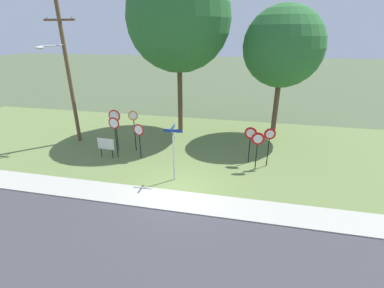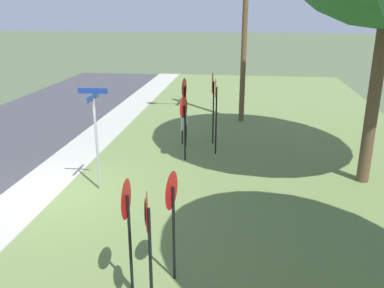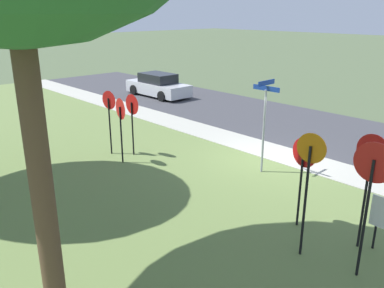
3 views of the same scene
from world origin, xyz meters
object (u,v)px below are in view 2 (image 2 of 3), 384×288
Objects in this scene: stop_sign_far_left at (184,115)px; yield_sign_far_left at (171,201)px; notice_board at (184,120)px; stop_sign_near_left at (216,102)px; stop_sign_far_center at (213,92)px; yield_sign_near_left at (126,210)px; utility_pole at (241,12)px; yield_sign_near_right at (147,227)px; stop_sign_near_right at (185,98)px; street_name_post at (96,131)px.

stop_sign_far_left is 0.99× the size of yield_sign_far_left.
notice_board is at bearing -165.00° from yield_sign_far_left.
stop_sign_near_left is 0.98× the size of stop_sign_far_center.
yield_sign_near_left is 12.80m from utility_pole.
yield_sign_far_left is (-0.39, 0.73, 0.02)m from yield_sign_near_left.
yield_sign_far_left reaches higher than yield_sign_near_left.
yield_sign_near_left is 0.84m from yield_sign_near_right.
stop_sign_far_center reaches higher than yield_sign_near_left.
stop_sign_far_left is 6.87m from yield_sign_near_left.
stop_sign_far_left is 6.53m from utility_pole.
stop_sign_near_right is 2.07× the size of notice_board.
yield_sign_near_left is at bearing 10.87° from stop_sign_far_left.
yield_sign_near_left is 0.75× the size of street_name_post.
yield_sign_near_right is at bearing 26.53° from street_name_post.
stop_sign_near_right is (-0.71, -1.19, -0.04)m from stop_sign_near_left.
yield_sign_near_right reaches higher than notice_board.
yield_sign_near_left reaches higher than stop_sign_far_left.
yield_sign_far_left is (6.48, 0.72, 0.06)m from stop_sign_far_left.
stop_sign_far_left is at bearing 11.01° from notice_board.
notice_board is at bearing 179.57° from yield_sign_near_left.
stop_sign_far_center is at bearing 83.23° from notice_board.
yield_sign_near_right is 9.68m from notice_board.
street_name_post is at bearing -17.49° from notice_board.
stop_sign_near_left is 1.22× the size of yield_sign_near_left.
stop_sign_far_center reaches higher than stop_sign_near_right.
notice_board is (-8.96, -0.29, -0.81)m from yield_sign_near_left.
yield_sign_near_left is 0.25× the size of utility_pole.
stop_sign_far_left is at bearing 172.84° from yield_sign_near_right.
yield_sign_near_right is (8.96, 0.70, -0.17)m from stop_sign_near_right.
yield_sign_far_left reaches higher than notice_board.
stop_sign_far_left is 1.00× the size of yield_sign_near_left.
street_name_post is at bearing -135.30° from yield_sign_far_left.
utility_pole is at bearing 163.28° from stop_sign_far_center.
street_name_post is 5.19m from notice_board.
stop_sign_near_right is 1.23m from notice_board.
street_name_post is at bearing -34.25° from stop_sign_far_center.
stop_sign_near_left reaches higher than yield_sign_near_left.
utility_pole is at bearing -176.62° from yield_sign_far_left.
stop_sign_near_left is 2.17m from notice_board.
utility_pole is 7.16× the size of notice_board.
stop_sign_near_right is 1.48m from stop_sign_far_left.
notice_board is at bearing -160.79° from stop_sign_far_left.
utility_pole reaches higher than notice_board.
street_name_post reaches higher than stop_sign_near_right.
stop_sign_near_left is at bearing -8.69° from utility_pole.
yield_sign_far_left is at bearing -2.82° from stop_sign_far_center.
stop_sign_near_right is at bearing -25.67° from utility_pole.
street_name_post is at bearing -156.00° from yield_sign_near_left.
stop_sign_far_center is 0.31× the size of utility_pole.
yield_sign_far_left is 0.75× the size of street_name_post.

